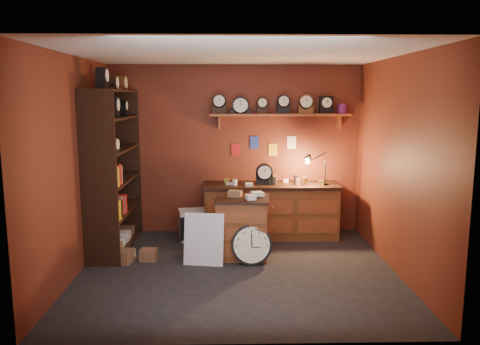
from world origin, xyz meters
name	(u,v)px	position (x,y,z in m)	size (l,w,h in m)	color
floor	(237,271)	(0.00, 0.00, 0.00)	(4.00, 4.00, 0.00)	black
room_shell	(241,136)	(0.04, 0.11, 1.72)	(4.02, 3.62, 2.71)	maroon
shelving_unit	(111,163)	(-1.79, 0.98, 1.25)	(0.47, 1.60, 2.58)	black
workbench	(271,207)	(0.56, 1.47, 0.47)	(2.13, 0.66, 1.36)	brown
low_cabinet	(242,225)	(0.08, 0.55, 0.45)	(0.78, 0.67, 0.92)	brown
big_round_clock	(252,245)	(0.19, 0.23, 0.27)	(0.54, 0.17, 0.54)	black
white_panel	(204,264)	(-0.44, 0.25, 0.00)	(0.53, 0.02, 0.70)	silver
mini_fridge	(193,225)	(-0.66, 1.39, 0.22)	(0.50, 0.52, 0.45)	silver
floor_box_a	(121,256)	(-1.55, 0.33, 0.09)	(0.28, 0.24, 0.17)	brown
floor_box_b	(125,255)	(-1.53, 0.47, 0.06)	(0.21, 0.25, 0.12)	white
floor_box_c	(148,255)	(-1.20, 0.40, 0.08)	(0.21, 0.18, 0.16)	brown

